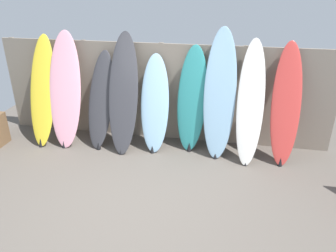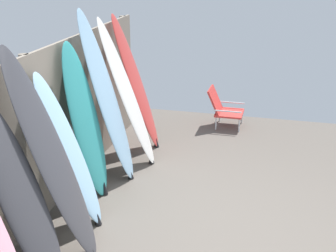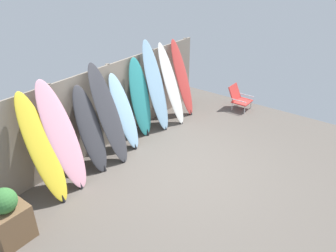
{
  "view_description": "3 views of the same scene",
  "coord_description": "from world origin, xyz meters",
  "views": [
    {
      "loc": [
        1.18,
        -3.58,
        2.87
      ],
      "look_at": [
        0.4,
        0.52,
        0.94
      ],
      "focal_mm": 35.0,
      "sensor_mm": 36.0,
      "label": 1
    },
    {
      "loc": [
        -4.01,
        -0.44,
        2.75
      ],
      "look_at": [
        0.38,
        0.68,
        1.04
      ],
      "focal_mm": 50.0,
      "sensor_mm": 36.0,
      "label": 2
    },
    {
      "loc": [
        -4.53,
        -2.92,
        3.87
      ],
      "look_at": [
        0.03,
        0.49,
        0.82
      ],
      "focal_mm": 35.0,
      "sensor_mm": 36.0,
      "label": 3
    }
  ],
  "objects": [
    {
      "name": "surfboard_skyblue_4",
      "position": [
        -0.03,
        1.62,
        0.82
      ],
      "size": [
        0.55,
        0.69,
        1.66
      ],
      "color": "#8CB7D6",
      "rests_on": "ground"
    },
    {
      "name": "ground",
      "position": [
        0.0,
        0.0,
        0.0
      ],
      "size": [
        7.68,
        7.68,
        0.0
      ],
      "primitive_type": "plane",
      "color": "#5B544C"
    },
    {
      "name": "surfboard_charcoal_3",
      "position": [
        -0.57,
        1.52,
        1.0
      ],
      "size": [
        0.55,
        0.79,
        2.02
      ],
      "color": "#38383D",
      "rests_on": "ground"
    },
    {
      "name": "surfboard_white_7",
      "position": [
        1.58,
        1.54,
        0.97
      ],
      "size": [
        0.44,
        0.77,
        1.97
      ],
      "color": "white",
      "rests_on": "ground"
    },
    {
      "name": "surfboard_teal_5",
      "position": [
        0.6,
        1.71,
        0.9
      ],
      "size": [
        0.56,
        0.51,
        1.83
      ],
      "color": "teal",
      "rests_on": "ground"
    },
    {
      "name": "surfboard_red_8",
      "position": [
        2.14,
        1.6,
        0.96
      ],
      "size": [
        0.47,
        0.71,
        1.94
      ],
      "color": "#D13D38",
      "rests_on": "ground"
    },
    {
      "name": "surfboard_yellow_0",
      "position": [
        -2.09,
        1.52,
        0.96
      ],
      "size": [
        0.5,
        0.8,
        1.93
      ],
      "color": "yellow",
      "rests_on": "ground"
    },
    {
      "name": "fence_back",
      "position": [
        -0.0,
        2.01,
        0.9
      ],
      "size": [
        6.08,
        0.11,
        1.8
      ],
      "color": "gray",
      "rests_on": "ground"
    },
    {
      "name": "surfboard_charcoal_2",
      "position": [
        -1.01,
        1.58,
        0.83
      ],
      "size": [
        0.55,
        0.75,
        1.69
      ],
      "color": "#38383D",
      "rests_on": "ground"
    },
    {
      "name": "surfboard_skyblue_6",
      "position": [
        1.07,
        1.63,
        1.06
      ],
      "size": [
        0.54,
        0.66,
        2.13
      ],
      "color": "#8CB7D6",
      "rests_on": "ground"
    },
    {
      "name": "surfboard_pink_1",
      "position": [
        -1.66,
        1.55,
        1.0
      ],
      "size": [
        0.65,
        0.81,
        2.01
      ],
      "color": "pink",
      "rests_on": "ground"
    }
  ]
}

